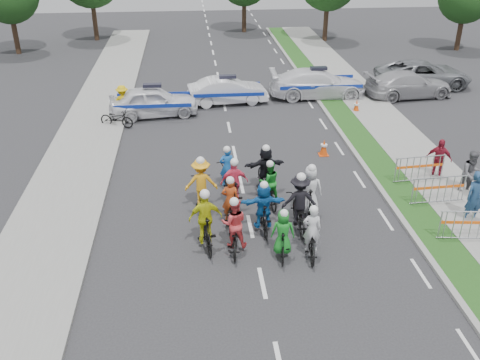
{
  "coord_description": "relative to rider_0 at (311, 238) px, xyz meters",
  "views": [
    {
      "loc": [
        -1.78,
        -11.92,
        9.38
      ],
      "look_at": [
        -0.22,
        4.25,
        1.1
      ],
      "focal_mm": 40.0,
      "sensor_mm": 36.0,
      "label": 1
    }
  ],
  "objects": [
    {
      "name": "barrier_1",
      "position": [
        5.08,
        2.56,
        -0.02
      ],
      "size": [
        2.02,
        0.6,
        1.12
      ],
      "primitive_type": null,
      "rotation": [
        0.0,
        0.0,
        0.05
      ],
      "color": "#A5A8AD",
      "rests_on": "ground"
    },
    {
      "name": "cone_0",
      "position": [
        2.13,
        7.18,
        -0.24
      ],
      "size": [
        0.4,
        0.4,
        0.7
      ],
      "color": "#F24C0C",
      "rests_on": "ground"
    },
    {
      "name": "civilian_suv",
      "position": [
        10.15,
        16.17,
        0.18
      ],
      "size": [
        5.51,
        2.62,
        1.52
      ],
      "primitive_type": "imported",
      "rotation": [
        0.0,
        0.0,
        1.55
      ],
      "color": "slate",
      "rests_on": "ground"
    },
    {
      "name": "sidewalk_right",
      "position": [
        5.98,
        3.77,
        -0.52
      ],
      "size": [
        2.4,
        60.0,
        0.13
      ],
      "primitive_type": "cube",
      "color": "gray",
      "rests_on": "ground"
    },
    {
      "name": "rider_3",
      "position": [
        -3.11,
        0.76,
        0.19
      ],
      "size": [
        1.07,
        1.99,
        2.03
      ],
      "rotation": [
        0.0,
        0.0,
        3.27
      ],
      "color": "black",
      "rests_on": "ground"
    },
    {
      "name": "civilian_sedan",
      "position": [
        8.63,
        14.46,
        0.12
      ],
      "size": [
        5.07,
        2.55,
        1.41
      ],
      "primitive_type": "imported",
      "rotation": [
        0.0,
        0.0,
        1.69
      ],
      "color": "#A8A7AC",
      "rests_on": "ground"
    },
    {
      "name": "police_car_1",
      "position": [
        -1.41,
        14.32,
        0.11
      ],
      "size": [
        4.34,
        1.92,
        1.39
      ],
      "primitive_type": "imported",
      "rotation": [
        0.0,
        0.0,
        1.68
      ],
      "color": "white",
      "rests_on": "ground"
    },
    {
      "name": "rider_9",
      "position": [
        -2.03,
        3.11,
        0.15
      ],
      "size": [
        1.0,
        1.86,
        1.92
      ],
      "rotation": [
        0.0,
        0.0,
        3.24
      ],
      "color": "black",
      "rests_on": "ground"
    },
    {
      "name": "rider_12",
      "position": [
        -2.18,
        4.48,
        0.01
      ],
      "size": [
        0.82,
        1.81,
        1.78
      ],
      "rotation": [
        0.0,
        0.0,
        3.27
      ],
      "color": "black",
      "rests_on": "ground"
    },
    {
      "name": "rider_6",
      "position": [
        -2.26,
        1.97,
        0.02
      ],
      "size": [
        0.8,
        1.83,
        1.81
      ],
      "rotation": [
        0.0,
        0.0,
        3.04
      ],
      "color": "black",
      "rests_on": "ground"
    },
    {
      "name": "marshal_hiviz",
      "position": [
        -6.75,
        12.64,
        0.24
      ],
      "size": [
        1.07,
        0.62,
        1.65
      ],
      "primitive_type": "imported",
      "rotation": [
        0.0,
        0.0,
        3.14
      ],
      "color": "#DEB60B",
      "rests_on": "ground"
    },
    {
      "name": "rider_7",
      "position": [
        0.44,
        2.33,
        0.17
      ],
      "size": [
        0.87,
        1.9,
        1.95
      ],
      "rotation": [
        0.0,
        0.0,
        3.02
      ],
      "color": "black",
      "rests_on": "ground"
    },
    {
      "name": "police_car_0",
      "position": [
        -5.26,
        12.74,
        0.17
      ],
      "size": [
        4.6,
        2.33,
        1.5
      ],
      "primitive_type": "imported",
      "rotation": [
        0.0,
        0.0,
        1.7
      ],
      "color": "white",
      "rests_on": "ground"
    },
    {
      "name": "rider_8",
      "position": [
        -0.81,
        3.19,
        0.07
      ],
      "size": [
        0.84,
        1.78,
        1.74
      ],
      "rotation": [
        0.0,
        0.0,
        3.29
      ],
      "color": "black",
      "rests_on": "ground"
    },
    {
      "name": "rider_0",
      "position": [
        0.0,
        0.0,
        0.0
      ],
      "size": [
        0.8,
        1.78,
        1.76
      ],
      "rotation": [
        0.0,
        0.0,
        3.03
      ],
      "color": "black",
      "rests_on": "ground"
    },
    {
      "name": "rider_4",
      "position": [
        -0.07,
        1.55,
        0.2
      ],
      "size": [
        1.15,
        2.02,
        2.05
      ],
      "rotation": [
        0.0,
        0.0,
        3.12
      ],
      "color": "black",
      "rests_on": "ground"
    },
    {
      "name": "cone_1",
      "position": [
        5.03,
        12.2,
        -0.24
      ],
      "size": [
        0.4,
        0.4,
        0.7
      ],
      "color": "#F24C0C",
      "rests_on": "ground"
    },
    {
      "name": "barrier_2",
      "position": [
        5.08,
        4.26,
        -0.02
      ],
      "size": [
        2.03,
        0.66,
        1.12
      ],
      "primitive_type": null,
      "rotation": [
        0.0,
        0.0,
        0.08
      ],
      "color": "#A5A8AD",
      "rests_on": "ground"
    },
    {
      "name": "ground",
      "position": [
        -1.62,
        -1.23,
        -0.58
      ],
      "size": [
        90.0,
        90.0,
        0.0
      ],
      "primitive_type": "plane",
      "color": "#28282B",
      "rests_on": "ground"
    },
    {
      "name": "rider_11",
      "position": [
        -0.8,
        4.2,
        0.21
      ],
      "size": [
        1.56,
        1.85,
        1.89
      ],
      "rotation": [
        0.0,
        0.0,
        3.29
      ],
      "color": "black",
      "rests_on": "ground"
    },
    {
      "name": "grass_strip",
      "position": [
        4.18,
        3.77,
        -0.53
      ],
      "size": [
        1.2,
        60.0,
        0.11
      ],
      "primitive_type": "cube",
      "color": "#1C4415",
      "rests_on": "ground"
    },
    {
      "name": "parked_bike",
      "position": [
        -6.96,
        11.34,
        -0.14
      ],
      "size": [
        1.79,
        1.17,
        0.89
      ],
      "primitive_type": "imported",
      "rotation": [
        0.0,
        0.0,
        1.19
      ],
      "color": "black",
      "rests_on": "ground"
    },
    {
      "name": "rider_10",
      "position": [
        -3.17,
        3.12,
        0.19
      ],
      "size": [
        1.12,
        1.99,
        2.02
      ],
      "rotation": [
        0.0,
        0.0,
        3.15
      ],
      "color": "black",
      "rests_on": "ground"
    },
    {
      "name": "police_car_2",
      "position": [
        3.61,
        14.93,
        0.18
      ],
      "size": [
        5.36,
        2.31,
        1.54
      ],
      "primitive_type": "imported",
      "rotation": [
        0.0,
        0.0,
        1.54
      ],
      "color": "white",
      "rests_on": "ground"
    },
    {
      "name": "spectator_2",
      "position": [
        5.94,
        4.59,
        0.24
      ],
      "size": [
        1.04,
        0.77,
        1.64
      ],
      "primitive_type": "imported",
      "rotation": [
        0.0,
        0.0,
        -0.44
      ],
      "color": "maroon",
      "rests_on": "ground"
    },
    {
      "name": "barrier_0",
      "position": [
        5.08,
        0.2,
        -0.02
      ],
      "size": [
        2.05,
        0.74,
        1.12
      ],
      "primitive_type": null,
      "rotation": [
        0.0,
        0.0,
        -0.12
      ],
      "color": "#A5A8AD",
      "rests_on": "ground"
    },
    {
      "name": "sidewalk_left",
      "position": [
        -8.12,
        3.77,
        -0.52
      ],
      "size": [
        3.0,
        60.0,
        0.13
      ],
      "primitive_type": "cube",
      "color": "gray",
      "rests_on": "ground"
    },
    {
      "name": "rider_2",
      "position": [
        -2.27,
        0.48,
        0.11
      ],
      "size": [
        0.82,
        1.87,
        1.87
      ],
      "rotation": [
        0.0,
        0.0,
        3.07
      ],
      "color": "black",
      "rests_on": "ground"
    },
    {
      "name": "spectator_0",
      "position": [
        5.75,
        1.37,
        0.34
      ],
      "size": [
        0.71,
        0.5,
        1.84
      ],
      "primitive_type": "imported",
      "rotation": [
        0.0,
        0.0,
        0.09
      ],
      "color": "navy",
      "rests_on": "ground"
    },
    {
      "name": "curb_right",
      "position": [
        3.48,
        3.77,
        -0.52
      ],
      "size": [
        0.2,
        60.0,
        0.12
      ],
      "primitive_type": "cube",
      "color": "gray",
      "rests_on": "ground"
    },
    {
      "name": "rider_5",
      "position": [
        -1.24,
        1.51,
        0.19
      ],
      "size": [
        1.46,
        1.75,
        1.83
      ],
      "rotation": [
        0.0,
        0.0,
        3.17
      ],
      "color": "black",
      "rests_on": "ground"
    },
    {
      "name": "rider_1",
      "position": [
        -0.87,
        -0.0,
        0.07
      ],
      "size": [
        0.75,
        1.63,
        1.67
      ],
      "rotation": [
        0.0,
        0.0,
        3.02
      ],
      "color": "black",
      "rests_on": "ground"
    },
    {
      "name": "spectator_1",
      "position": [
        6.55,
        3.19,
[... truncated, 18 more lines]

